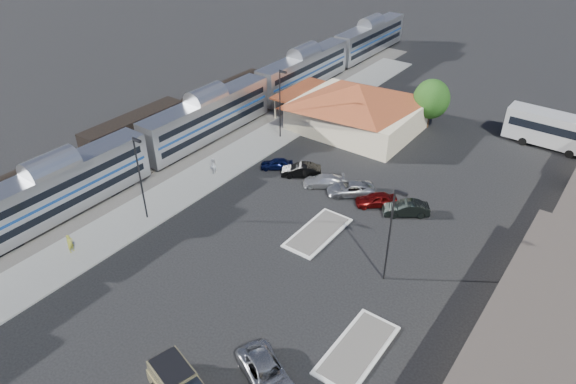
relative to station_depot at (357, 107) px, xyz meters
The scene contains 22 objects.
ground 24.63m from the station_depot, 79.24° to the right, with size 280.00×280.00×0.00m, color black.
railbed 23.14m from the station_depot, 135.78° to the right, with size 16.00×100.00×0.12m, color #4C4944.
platform 19.71m from the station_depot, 112.45° to the right, with size 5.50×92.00×0.18m, color gray.
passenger_train 19.15m from the station_depot, 134.57° to the right, with size 3.00×104.00×5.55m.
freight_cars 28.17m from the station_depot, 133.68° to the right, with size 2.80×46.00×4.00m.
station_depot is the anchor object (origin of this frame).
traffic_island_south 23.80m from the station_depot, 68.74° to the right, with size 3.30×7.50×0.21m.
traffic_island_north 37.12m from the station_depot, 59.88° to the right, with size 3.30×7.50×0.21m.
lamp_plat_s 30.74m from the station_depot, 101.94° to the right, with size 1.08×0.25×9.00m.
lamp_plat_n 10.45m from the station_depot, 128.41° to the right, with size 1.08×0.25×9.00m.
lamp_lot 29.30m from the station_depot, 55.24° to the right, with size 1.08×0.25×9.00m.
tree_depot 9.69m from the station_depot, 38.43° to the left, with size 4.71×4.71×6.63m.
suv 40.81m from the station_depot, 68.59° to the right, with size 2.59×5.62×1.56m, color #9FA1A7.
coach_bus 25.18m from the station_depot, 22.28° to the left, with size 13.58×3.16×4.34m.
person_a 38.44m from the station_depot, 101.68° to the right, with size 0.67×0.44×1.83m, color gold.
person_b 21.15m from the station_depot, 109.42° to the right, with size 0.90×0.70×1.86m, color white.
parked_car_a 14.90m from the station_depot, 97.91° to the right, with size 1.51×3.74×1.28m, color #0C133C.
parked_car_b 14.50m from the station_depot, 85.28° to the right, with size 1.57×4.50×1.48m, color black.
parked_car_c 15.39m from the station_depot, 73.26° to the right, with size 1.85×4.54×1.32m, color silver.
parked_car_d 16.32m from the station_depot, 62.00° to the right, with size 2.33×5.05×1.40m, color #92959A.
parked_car_e 18.27m from the station_depot, 53.47° to the right, with size 1.69×4.20×1.43m, color #650B0B.
parked_car_f 20.10m from the station_depot, 45.56° to the right, with size 1.59×4.55×1.50m, color black.
Camera 1 is at (24.70, -31.18, 29.88)m, focal length 32.00 mm.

